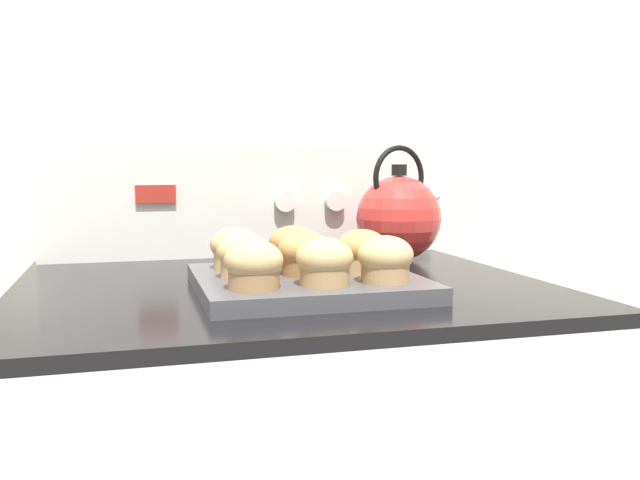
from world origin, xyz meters
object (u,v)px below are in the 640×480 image
object	(u,v)px
muffin_r0_c1	(325,262)
muffin_r1_c1	(304,254)
muffin_r0_c0	(254,265)
muffin_r2_c0	(235,249)
muffin_r2_c1	(293,246)
tea_kettle	(399,216)
muffin_r0_c2	(385,260)
muffin_r1_c2	(362,251)
muffin_r1_c0	(244,256)
muffin_pan	(306,283)

from	to	relation	value
muffin_r0_c1	muffin_r1_c1	size ratio (longest dim) A/B	1.00
muffin_r0_c0	muffin_r2_c0	size ratio (longest dim) A/B	1.00
muffin_r2_c1	tea_kettle	distance (m)	0.28
muffin_r0_c2	muffin_r1_c2	size ratio (longest dim) A/B	1.00
muffin_r1_c0	muffin_r2_c0	xyz separation A→B (m)	(0.00, 0.08, 0.00)
muffin_r0_c2	muffin_r1_c0	size ratio (longest dim) A/B	1.00
muffin_r0_c2	muffin_r2_c1	world-z (taller)	same
muffin_r0_c0	tea_kettle	distance (m)	0.46
muffin_r0_c2	muffin_pan	bearing A→B (deg)	135.09
muffin_r1_c0	muffin_r0_c1	bearing A→B (deg)	-43.27
muffin_r1_c2	muffin_r1_c1	bearing A→B (deg)	-179.13
muffin_r1_c1	muffin_r2_c0	world-z (taller)	same
muffin_pan	muffin_r2_c1	distance (m)	0.09
muffin_r0_c0	muffin_r0_c1	world-z (taller)	same
muffin_r0_c2	muffin_r1_c1	size ratio (longest dim) A/B	1.00
muffin_pan	tea_kettle	size ratio (longest dim) A/B	1.43
muffin_r2_c1	tea_kettle	size ratio (longest dim) A/B	0.35
tea_kettle	muffin_r2_c0	bearing A→B (deg)	-153.79
muffin_r1_c2	muffin_r2_c0	distance (m)	0.18
muffin_r2_c0	muffin_r1_c1	bearing A→B (deg)	-44.51
muffin_r0_c1	muffin_r1_c1	bearing A→B (deg)	92.99
muffin_r0_c2	muffin_r2_c1	distance (m)	0.19
muffin_pan	muffin_r0_c1	xyz separation A→B (m)	(0.00, -0.08, 0.04)
muffin_r0_c2	muffin_r2_c0	size ratio (longest dim) A/B	1.00
muffin_r2_c0	muffin_r2_c1	size ratio (longest dim) A/B	1.00
muffin_r0_c2	muffin_r0_c1	bearing A→B (deg)	179.68
muffin_r0_c2	muffin_r1_c0	distance (m)	0.19
muffin_pan	muffin_r2_c0	bearing A→B (deg)	135.62
muffin_r1_c2	tea_kettle	bearing A→B (deg)	57.06
muffin_r0_c0	muffin_r0_c1	distance (m)	0.09
muffin_r1_c0	tea_kettle	world-z (taller)	tea_kettle
muffin_r1_c1	muffin_r1_c2	bearing A→B (deg)	0.87
muffin_r0_c0	muffin_r1_c1	world-z (taller)	same
muffin_r1_c1	muffin_r2_c0	xyz separation A→B (m)	(-0.08, 0.08, 0.00)
muffin_r0_c0	muffin_pan	bearing A→B (deg)	44.49
muffin_r1_c2	tea_kettle	world-z (taller)	tea_kettle
muffin_pan	tea_kettle	xyz separation A→B (m)	(0.23, 0.24, 0.07)
muffin_r1_c0	muffin_r1_c2	size ratio (longest dim) A/B	1.00
muffin_r1_c2	muffin_r2_c0	world-z (taller)	same
muffin_r0_c0	muffin_r0_c2	distance (m)	0.17
muffin_r0_c0	muffin_r1_c2	bearing A→B (deg)	27.50
muffin_r1_c2	tea_kettle	size ratio (longest dim) A/B	0.35
tea_kettle	muffin_r1_c1	bearing A→B (deg)	-134.86
muffin_r0_c1	tea_kettle	size ratio (longest dim) A/B	0.35
muffin_r1_c1	muffin_pan	bearing A→B (deg)	-36.87
muffin_r2_c1	muffin_r0_c1	bearing A→B (deg)	-90.01
muffin_pan	muffin_r1_c1	bearing A→B (deg)	143.13
muffin_r1_c1	muffin_r1_c0	bearing A→B (deg)	-178.93
muffin_r1_c0	muffin_r0_c0	bearing A→B (deg)	-91.35
muffin_r1_c0	tea_kettle	xyz separation A→B (m)	(0.32, 0.24, 0.03)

